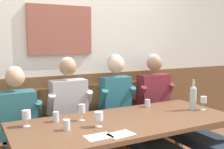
{
  "coord_description": "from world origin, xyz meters",
  "views": [
    {
      "loc": [
        -1.3,
        -2.1,
        1.49
      ],
      "look_at": [
        0.03,
        0.43,
        1.13
      ],
      "focal_mm": 43.73,
      "sensor_mm": 36.0,
      "label": 1
    }
  ],
  "objects_px": {
    "person_left_seat": "(24,138)",
    "wine_glass_center_rear": "(26,115)",
    "wine_glass_right_end": "(204,100)",
    "wine_glass_mid_right": "(82,109)",
    "water_tumbler_left": "(147,103)",
    "person_center_left_seat": "(81,127)",
    "dining_table": "(126,128)",
    "person_right_seat": "(132,117)",
    "water_tumbler_right": "(66,125)",
    "person_center_right_seat": "(173,113)",
    "wine_glass_by_bottle": "(99,117)",
    "wall_bench": "(94,140)",
    "water_tumbler_center": "(56,117)",
    "wine_bottle_amber_mid": "(193,97)"
  },
  "relations": [
    {
      "from": "person_center_left_seat",
      "to": "water_tumbler_left",
      "type": "height_order",
      "value": "person_center_left_seat"
    },
    {
      "from": "person_left_seat",
      "to": "water_tumbler_center",
      "type": "bearing_deg",
      "value": -17.41
    },
    {
      "from": "wine_bottle_amber_mid",
      "to": "water_tumbler_center",
      "type": "bearing_deg",
      "value": 169.58
    },
    {
      "from": "person_center_left_seat",
      "to": "wine_glass_mid_right",
      "type": "bearing_deg",
      "value": -109.34
    },
    {
      "from": "person_right_seat",
      "to": "water_tumbler_right",
      "type": "relative_size",
      "value": 15.19
    },
    {
      "from": "wall_bench",
      "to": "wine_glass_right_end",
      "type": "relative_size",
      "value": 16.26
    },
    {
      "from": "wine_glass_mid_right",
      "to": "wine_glass_right_end",
      "type": "bearing_deg",
      "value": -10.52
    },
    {
      "from": "water_tumbler_left",
      "to": "water_tumbler_center",
      "type": "height_order",
      "value": "water_tumbler_center"
    },
    {
      "from": "person_right_seat",
      "to": "wine_glass_right_end",
      "type": "distance_m",
      "value": 0.8
    },
    {
      "from": "person_left_seat",
      "to": "water_tumbler_right",
      "type": "distance_m",
      "value": 0.5
    },
    {
      "from": "wine_glass_right_end",
      "to": "dining_table",
      "type": "bearing_deg",
      "value": 176.16
    },
    {
      "from": "dining_table",
      "to": "person_center_left_seat",
      "type": "bearing_deg",
      "value": 133.19
    },
    {
      "from": "wine_glass_mid_right",
      "to": "wine_glass_center_rear",
      "type": "xyz_separation_m",
      "value": [
        -0.5,
        0.06,
        -0.01
      ]
    },
    {
      "from": "dining_table",
      "to": "water_tumbler_center",
      "type": "relative_size",
      "value": 22.44
    },
    {
      "from": "wine_glass_mid_right",
      "to": "wine_glass_right_end",
      "type": "height_order",
      "value": "wine_glass_mid_right"
    },
    {
      "from": "wine_glass_right_end",
      "to": "water_tumbler_right",
      "type": "distance_m",
      "value": 1.54
    },
    {
      "from": "wine_glass_mid_right",
      "to": "wine_glass_right_end",
      "type": "relative_size",
      "value": 1.05
    },
    {
      "from": "dining_table",
      "to": "wine_glass_center_rear",
      "type": "relative_size",
      "value": 14.64
    },
    {
      "from": "wine_glass_right_end",
      "to": "water_tumbler_center",
      "type": "relative_size",
      "value": 1.57
    },
    {
      "from": "wall_bench",
      "to": "person_center_left_seat",
      "type": "height_order",
      "value": "person_center_left_seat"
    },
    {
      "from": "wine_bottle_amber_mid",
      "to": "water_tumbler_center",
      "type": "relative_size",
      "value": 3.5
    },
    {
      "from": "wall_bench",
      "to": "wine_glass_right_end",
      "type": "bearing_deg",
      "value": -40.96
    },
    {
      "from": "wine_glass_mid_right",
      "to": "water_tumbler_left",
      "type": "xyz_separation_m",
      "value": [
        0.86,
        0.15,
        -0.07
      ]
    },
    {
      "from": "person_right_seat",
      "to": "wine_glass_by_bottle",
      "type": "xyz_separation_m",
      "value": [
        -0.6,
        -0.41,
        0.19
      ]
    },
    {
      "from": "water_tumbler_right",
      "to": "water_tumbler_center",
      "type": "bearing_deg",
      "value": 92.04
    },
    {
      "from": "wall_bench",
      "to": "person_left_seat",
      "type": "distance_m",
      "value": 1.03
    },
    {
      "from": "person_left_seat",
      "to": "wine_glass_by_bottle",
      "type": "relative_size",
      "value": 10.25
    },
    {
      "from": "water_tumbler_center",
      "to": "wine_glass_center_rear",
      "type": "bearing_deg",
      "value": -176.2
    },
    {
      "from": "person_left_seat",
      "to": "person_center_right_seat",
      "type": "xyz_separation_m",
      "value": [
        1.76,
        -0.02,
        0.02
      ]
    },
    {
      "from": "wine_bottle_amber_mid",
      "to": "person_center_left_seat",
      "type": "bearing_deg",
      "value": 163.23
    },
    {
      "from": "wine_glass_mid_right",
      "to": "water_tumbler_right",
      "type": "relative_size",
      "value": 1.73
    },
    {
      "from": "person_right_seat",
      "to": "water_tumbler_right",
      "type": "bearing_deg",
      "value": -157.46
    },
    {
      "from": "person_center_left_seat",
      "to": "water_tumbler_right",
      "type": "distance_m",
      "value": 0.48
    },
    {
      "from": "dining_table",
      "to": "water_tumbler_left",
      "type": "distance_m",
      "value": 0.6
    },
    {
      "from": "person_left_seat",
      "to": "wine_glass_center_rear",
      "type": "xyz_separation_m",
      "value": [
        0.01,
        -0.11,
        0.24
      ]
    },
    {
      "from": "wine_glass_center_rear",
      "to": "person_right_seat",
      "type": "bearing_deg",
      "value": 5.27
    },
    {
      "from": "wall_bench",
      "to": "water_tumbler_center",
      "type": "relative_size",
      "value": 25.59
    },
    {
      "from": "water_tumbler_center",
      "to": "water_tumbler_right",
      "type": "xyz_separation_m",
      "value": [
        0.01,
        -0.28,
        -0.0
      ]
    },
    {
      "from": "wine_bottle_amber_mid",
      "to": "wine_glass_right_end",
      "type": "xyz_separation_m",
      "value": [
        0.1,
        -0.06,
        -0.04
      ]
    },
    {
      "from": "person_left_seat",
      "to": "wine_glass_right_end",
      "type": "distance_m",
      "value": 1.89
    },
    {
      "from": "person_left_seat",
      "to": "wine_glass_mid_right",
      "type": "height_order",
      "value": "person_left_seat"
    },
    {
      "from": "dining_table",
      "to": "person_left_seat",
      "type": "distance_m",
      "value": 0.96
    },
    {
      "from": "dining_table",
      "to": "wine_glass_mid_right",
      "type": "bearing_deg",
      "value": 154.42
    },
    {
      "from": "wine_glass_by_bottle",
      "to": "water_tumbler_left",
      "type": "xyz_separation_m",
      "value": [
        0.8,
        0.4,
        -0.05
      ]
    },
    {
      "from": "wine_glass_center_rear",
      "to": "water_tumbler_center",
      "type": "xyz_separation_m",
      "value": [
        0.27,
        0.02,
        -0.05
      ]
    },
    {
      "from": "person_center_right_seat",
      "to": "wine_bottle_amber_mid",
      "type": "relative_size",
      "value": 4.14
    },
    {
      "from": "person_left_seat",
      "to": "water_tumbler_center",
      "type": "distance_m",
      "value": 0.35
    },
    {
      "from": "wall_bench",
      "to": "wine_bottle_amber_mid",
      "type": "relative_size",
      "value": 7.32
    },
    {
      "from": "person_left_seat",
      "to": "person_center_right_seat",
      "type": "relative_size",
      "value": 1.01
    },
    {
      "from": "wine_glass_mid_right",
      "to": "wine_glass_by_bottle",
      "type": "bearing_deg",
      "value": -75.85
    }
  ]
}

